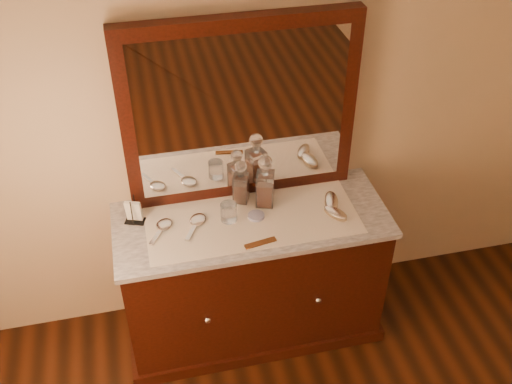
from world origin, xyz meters
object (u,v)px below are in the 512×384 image
at_px(napkin_rack, 134,212).
at_px(decanter_right, 265,186).
at_px(hand_mirror_outer, 163,227).
at_px(pin_dish, 256,216).
at_px(brush_near, 335,213).
at_px(comb, 260,243).
at_px(hand_mirror_inner, 197,222).
at_px(decanter_left, 241,186).
at_px(brush_far, 331,202).
at_px(mirror_frame, 241,112).
at_px(dresser_cabinet, 252,277).

distance_m(napkin_rack, decanter_right, 0.69).
bearing_deg(decanter_right, hand_mirror_outer, -172.06).
xyz_separation_m(pin_dish, napkin_rack, (-0.62, 0.11, 0.05)).
bearing_deg(hand_mirror_outer, brush_near, -7.03).
bearing_deg(comb, hand_mirror_inner, 132.33).
distance_m(decanter_left, brush_near, 0.52).
xyz_separation_m(napkin_rack, brush_far, (1.03, -0.10, -0.04)).
bearing_deg(decanter_right, mirror_frame, 123.18).
relative_size(pin_dish, hand_mirror_outer, 0.42).
xyz_separation_m(decanter_right, hand_mirror_inner, (-0.38, -0.08, -0.11)).
bearing_deg(hand_mirror_outer, decanter_right, 7.94).
xyz_separation_m(brush_near, brush_far, (0.01, 0.09, 0.00)).
height_order(dresser_cabinet, comb, comb).
height_order(comb, brush_far, brush_far).
xyz_separation_m(pin_dish, decanter_right, (0.07, 0.10, 0.11)).
xyz_separation_m(comb, hand_mirror_inner, (-0.28, 0.22, 0.00)).
height_order(mirror_frame, napkin_rack, mirror_frame).
xyz_separation_m(mirror_frame, hand_mirror_inner, (-0.29, -0.22, -0.49)).
relative_size(napkin_rack, hand_mirror_inner, 0.71).
bearing_deg(brush_near, comb, -165.03).
distance_m(dresser_cabinet, comb, 0.49).
height_order(dresser_cabinet, brush_near, brush_near).
distance_m(dresser_cabinet, pin_dish, 0.45).
relative_size(pin_dish, decanter_left, 0.34).
distance_m(decanter_left, decanter_right, 0.13).
bearing_deg(mirror_frame, comb, -90.14).
height_order(mirror_frame, hand_mirror_outer, mirror_frame).
bearing_deg(napkin_rack, comb, -27.83).
height_order(dresser_cabinet, mirror_frame, mirror_frame).
bearing_deg(decanter_right, dresser_cabinet, -133.91).
height_order(mirror_frame, decanter_left, mirror_frame).
bearing_deg(comb, pin_dish, 73.34).
xyz_separation_m(decanter_right, hand_mirror_outer, (-0.56, -0.08, -0.11)).
height_order(pin_dish, brush_near, brush_near).
relative_size(napkin_rack, hand_mirror_outer, 0.74).
distance_m(decanter_left, hand_mirror_inner, 0.31).
xyz_separation_m(mirror_frame, decanter_right, (0.10, -0.15, -0.38)).
bearing_deg(dresser_cabinet, pin_dish, -1.94).
height_order(comb, decanter_right, decanter_right).
bearing_deg(brush_near, decanter_right, 150.65).
bearing_deg(hand_mirror_inner, mirror_frame, 38.17).
relative_size(pin_dish, hand_mirror_inner, 0.41).
height_order(pin_dish, hand_mirror_inner, hand_mirror_inner).
xyz_separation_m(comb, decanter_left, (-0.02, 0.36, 0.09)).
distance_m(comb, decanter_right, 0.34).
xyz_separation_m(mirror_frame, brush_far, (0.44, -0.24, -0.47)).
distance_m(mirror_frame, decanter_right, 0.42).
distance_m(decanter_right, brush_far, 0.37).
bearing_deg(brush_near, hand_mirror_outer, 172.97).
height_order(comb, hand_mirror_outer, hand_mirror_outer).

